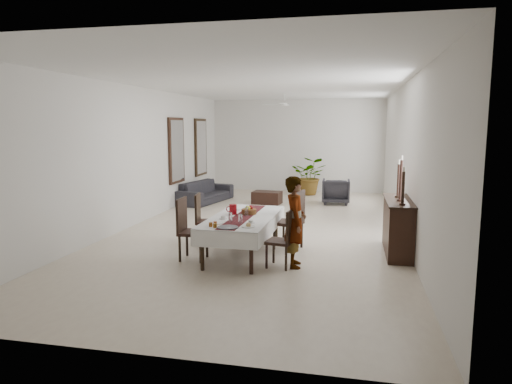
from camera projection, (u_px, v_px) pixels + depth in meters
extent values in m
cube|color=beige|center=(264.00, 227.00, 10.40)|extent=(6.00, 12.00, 0.00)
cube|color=white|center=(264.00, 84.00, 9.94)|extent=(6.00, 12.00, 0.02)
cube|color=silver|center=(297.00, 146.00, 15.98)|extent=(6.00, 0.02, 3.20)
cube|color=silver|center=(143.00, 199.00, 4.36)|extent=(6.00, 0.02, 3.20)
cube|color=silver|center=(140.00, 155.00, 10.79)|extent=(0.02, 12.00, 3.20)
cube|color=silver|center=(404.00, 159.00, 9.55)|extent=(0.02, 12.00, 3.20)
cube|color=black|center=(243.00, 218.00, 8.13)|extent=(0.96, 2.22, 0.05)
cylinder|color=black|center=(202.00, 251.00, 7.26)|extent=(0.07, 0.07, 0.64)
cylinder|color=black|center=(251.00, 254.00, 7.08)|extent=(0.07, 0.07, 0.64)
cylinder|color=black|center=(237.00, 224.00, 9.28)|extent=(0.07, 0.07, 0.64)
cylinder|color=black|center=(276.00, 226.00, 9.09)|extent=(0.07, 0.07, 0.64)
cube|color=silver|center=(243.00, 217.00, 8.12)|extent=(1.13, 2.39, 0.01)
cube|color=silver|center=(215.00, 222.00, 8.26)|extent=(0.06, 2.36, 0.28)
cube|color=white|center=(273.00, 225.00, 8.02)|extent=(0.06, 2.36, 0.28)
cube|color=white|center=(224.00, 240.00, 7.01)|extent=(1.08, 0.03, 0.28)
cube|color=white|center=(258.00, 212.00, 9.28)|extent=(1.08, 0.03, 0.28)
cube|color=maroon|center=(243.00, 216.00, 8.12)|extent=(0.37, 2.30, 0.00)
cylinder|color=maroon|center=(233.00, 209.00, 8.29)|extent=(0.14, 0.14, 0.18)
torus|color=maroon|center=(229.00, 209.00, 8.31)|extent=(0.11, 0.02, 0.11)
cylinder|color=white|center=(241.00, 219.00, 7.51)|extent=(0.06, 0.06, 0.16)
cylinder|color=white|center=(230.00, 217.00, 7.65)|extent=(0.06, 0.06, 0.16)
cylinder|color=white|center=(246.00, 212.00, 8.15)|extent=(0.06, 0.06, 0.16)
cylinder|color=silver|center=(251.00, 222.00, 7.53)|extent=(0.08, 0.08, 0.06)
cylinder|color=white|center=(251.00, 223.00, 7.53)|extent=(0.14, 0.14, 0.01)
cylinder|color=white|center=(223.00, 218.00, 7.87)|extent=(0.08, 0.08, 0.06)
cylinder|color=silver|center=(223.00, 219.00, 7.88)|extent=(0.14, 0.14, 0.01)
cylinder|color=white|center=(248.00, 227.00, 7.26)|extent=(0.22, 0.22, 0.01)
sphere|color=#DCAF6B|center=(248.00, 225.00, 7.26)|extent=(0.08, 0.08, 0.08)
cylinder|color=white|center=(217.00, 223.00, 7.52)|extent=(0.22, 0.22, 0.01)
cylinder|color=silver|center=(235.00, 210.00, 8.67)|extent=(0.22, 0.22, 0.01)
cylinder|color=#3B3B40|center=(228.00, 227.00, 7.19)|extent=(0.33, 0.33, 0.02)
cylinder|color=brown|center=(215.00, 226.00, 7.21)|extent=(0.06, 0.06, 0.07)
cylinder|color=brown|center=(211.00, 225.00, 7.28)|extent=(0.06, 0.06, 0.07)
cylinder|color=#903B15|center=(215.00, 223.00, 7.36)|extent=(0.06, 0.06, 0.07)
cylinder|color=brown|center=(249.00, 212.00, 8.33)|extent=(0.28, 0.28, 0.09)
sphere|color=maroon|center=(251.00, 208.00, 8.33)|extent=(0.08, 0.08, 0.08)
sphere|color=olive|center=(247.00, 207.00, 8.35)|extent=(0.07, 0.07, 0.07)
sphere|color=yellow|center=(248.00, 208.00, 8.27)|extent=(0.08, 0.08, 0.08)
cube|color=black|center=(280.00, 242.00, 7.43)|extent=(0.47, 0.47, 0.05)
cylinder|color=black|center=(286.00, 259.00, 7.25)|extent=(0.05, 0.05, 0.40)
cylinder|color=black|center=(292.00, 253.00, 7.56)|extent=(0.05, 0.05, 0.40)
cylinder|color=black|center=(267.00, 256.00, 7.38)|extent=(0.05, 0.05, 0.40)
cylinder|color=black|center=(274.00, 251.00, 7.68)|extent=(0.05, 0.05, 0.40)
cube|color=black|center=(291.00, 226.00, 7.33)|extent=(0.11, 0.41, 0.52)
cube|color=black|center=(288.00, 223.00, 8.55)|extent=(0.60, 0.60, 0.05)
cylinder|color=black|center=(293.00, 240.00, 8.32)|extent=(0.06, 0.06, 0.47)
cylinder|color=black|center=(302.00, 235.00, 8.65)|extent=(0.06, 0.06, 0.47)
cylinder|color=black|center=(274.00, 237.00, 8.52)|extent=(0.06, 0.06, 0.47)
cylinder|color=black|center=(284.00, 233.00, 8.85)|extent=(0.06, 0.06, 0.47)
cube|color=black|center=(299.00, 207.00, 8.39)|extent=(0.19, 0.46, 0.60)
cube|color=black|center=(193.00, 233.00, 7.85)|extent=(0.46, 0.46, 0.05)
cylinder|color=black|center=(187.00, 244.00, 8.10)|extent=(0.05, 0.05, 0.45)
cylinder|color=black|center=(180.00, 249.00, 7.74)|extent=(0.05, 0.05, 0.45)
cylinder|color=black|center=(207.00, 245.00, 8.03)|extent=(0.05, 0.05, 0.45)
cylinder|color=black|center=(201.00, 250.00, 7.67)|extent=(0.05, 0.05, 0.45)
cube|color=black|center=(182.00, 215.00, 7.84)|extent=(0.05, 0.45, 0.58)
cube|color=black|center=(208.00, 222.00, 8.88)|extent=(0.48, 0.48, 0.05)
cylinder|color=black|center=(201.00, 231.00, 9.09)|extent=(0.05, 0.05, 0.41)
cylinder|color=black|center=(197.00, 236.00, 8.75)|extent=(0.05, 0.05, 0.41)
cylinder|color=black|center=(218.00, 232.00, 9.07)|extent=(0.05, 0.05, 0.41)
cylinder|color=black|center=(215.00, 236.00, 8.73)|extent=(0.05, 0.05, 0.41)
cube|color=black|center=(198.00, 207.00, 8.85)|extent=(0.10, 0.42, 0.53)
imported|color=gray|center=(295.00, 222.00, 7.41)|extent=(0.44, 0.59, 1.49)
cube|color=black|center=(398.00, 227.00, 8.24)|extent=(0.42, 1.59, 0.95)
cube|color=black|center=(399.00, 201.00, 8.16)|extent=(0.47, 1.65, 0.03)
cylinder|color=black|center=(402.00, 204.00, 7.60)|extent=(0.11, 0.11, 0.03)
cylinder|color=black|center=(403.00, 188.00, 7.56)|extent=(0.05, 0.05, 0.53)
cylinder|color=#EEE8CE|center=(404.00, 169.00, 7.51)|extent=(0.04, 0.04, 0.08)
cylinder|color=black|center=(400.00, 200.00, 8.01)|extent=(0.11, 0.11, 0.03)
cylinder|color=black|center=(401.00, 180.00, 7.95)|extent=(0.05, 0.05, 0.69)
cylinder|color=silver|center=(402.00, 158.00, 7.90)|extent=(0.04, 0.04, 0.08)
cylinder|color=black|center=(398.00, 197.00, 8.42)|extent=(0.11, 0.11, 0.03)
cylinder|color=black|center=(398.00, 180.00, 8.37)|extent=(0.05, 0.05, 0.58)
cylinder|color=beige|center=(399.00, 162.00, 8.32)|extent=(0.04, 0.04, 0.08)
imported|color=#2A272D|center=(205.00, 192.00, 13.81)|extent=(1.27, 2.28, 0.63)
imported|color=#2A282D|center=(336.00, 191.00, 13.51)|extent=(0.82, 0.84, 0.74)
cube|color=black|center=(267.00, 198.00, 13.53)|extent=(0.88, 0.63, 0.37)
imported|color=#285622|center=(310.00, 176.00, 15.26)|extent=(1.25, 1.12, 1.27)
cube|color=black|center=(176.00, 151.00, 12.91)|extent=(0.06, 1.05, 1.85)
cube|color=silver|center=(178.00, 151.00, 12.91)|extent=(0.01, 0.90, 1.70)
cube|color=black|center=(201.00, 147.00, 14.94)|extent=(0.06, 1.05, 1.85)
cube|color=white|center=(202.00, 147.00, 14.94)|extent=(0.01, 0.90, 1.70)
cylinder|color=white|center=(284.00, 97.00, 12.86)|extent=(0.04, 0.04, 0.20)
cylinder|color=white|center=(284.00, 104.00, 12.89)|extent=(0.16, 0.16, 0.08)
cube|color=white|center=(286.00, 105.00, 13.22)|extent=(0.10, 0.55, 0.01)
cube|color=silver|center=(283.00, 104.00, 12.55)|extent=(0.10, 0.55, 0.01)
cube|color=silver|center=(297.00, 104.00, 12.81)|extent=(0.55, 0.10, 0.01)
cube|color=silver|center=(272.00, 104.00, 12.96)|extent=(0.55, 0.10, 0.01)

